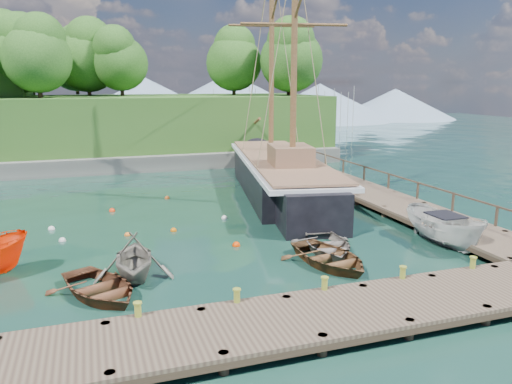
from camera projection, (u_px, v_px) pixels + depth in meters
ground at (225, 262)px, 20.61m from camera, size 160.00×160.00×0.00m
dock_near at (345, 312)px, 15.13m from camera, size 20.00×3.20×1.10m
dock_east at (376, 196)px, 30.59m from camera, size 3.20×24.00×1.10m
bollard_0 at (139, 335)px, 14.64m from camera, size 0.26×0.26×0.45m
bollard_1 at (237, 320)px, 15.58m from camera, size 0.26×0.26×0.45m
bollard_2 at (324, 306)px, 16.52m from camera, size 0.26×0.26×0.45m
bollard_3 at (401, 294)px, 17.45m from camera, size 0.26×0.26×0.45m
bollard_4 at (471, 284)px, 18.39m from camera, size 0.26×0.26×0.45m
rowboat_0 at (100, 296)px, 17.36m from camera, size 4.25×4.83×0.83m
rowboat_1 at (135, 277)px, 19.00m from camera, size 3.42×3.84×1.86m
rowboat_2 at (330, 265)px, 20.28m from camera, size 3.65×4.64×0.87m
rowboat_3 at (327, 251)px, 21.97m from camera, size 3.51×4.40×0.82m
cabin_boat_white at (443, 245)px, 22.74m from camera, size 1.89×4.77×1.83m
schooner at (280, 178)px, 32.92m from camera, size 8.04×26.00×18.93m
mooring_buoy_0 at (62, 241)px, 23.30m from camera, size 0.33×0.33×0.33m
mooring_buoy_1 at (127, 236)px, 24.15m from camera, size 0.30×0.30×0.30m
mooring_buoy_2 at (174, 231)px, 24.88m from camera, size 0.31×0.31×0.31m
mooring_buoy_3 at (224, 219)px, 27.14m from camera, size 0.33×0.33×0.33m
mooring_buoy_4 at (112, 211)px, 28.70m from camera, size 0.35×0.35×0.35m
mooring_buoy_5 at (167, 199)px, 31.81m from camera, size 0.32×0.32×0.32m
mooring_buoy_6 at (52, 230)px, 25.13m from camera, size 0.34×0.34×0.34m
mooring_buoy_7 at (236, 246)px, 22.63m from camera, size 0.36×0.36×0.36m
distant_ridge at (142, 99)px, 85.78m from camera, size 117.00×40.00×10.00m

